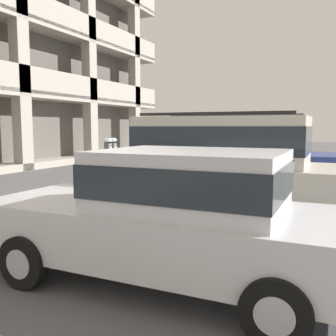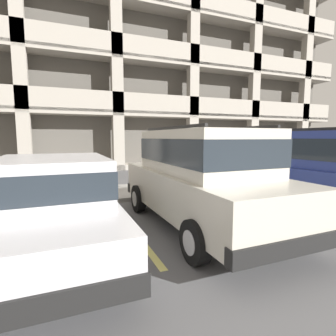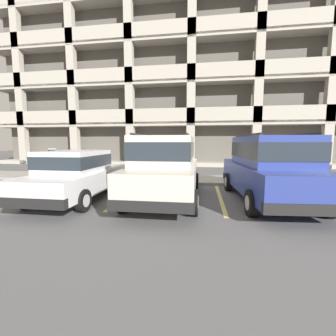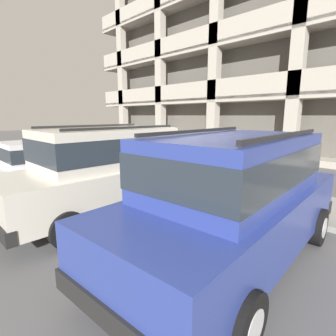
% 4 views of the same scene
% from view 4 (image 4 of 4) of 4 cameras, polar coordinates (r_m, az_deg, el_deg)
% --- Properties ---
extents(ground_plane, '(80.00, 80.00, 0.10)m').
position_cam_4_polar(ground_plane, '(7.70, 3.13, -6.05)').
color(ground_plane, '#565659').
extents(sidewalk, '(40.00, 2.20, 0.12)m').
position_cam_4_polar(sidewalk, '(8.64, 9.00, -3.48)').
color(sidewalk, gray).
rests_on(sidewalk, ground_plane).
extents(parking_stall_lines, '(12.45, 4.80, 0.01)m').
position_cam_4_polar(parking_stall_lines, '(5.74, 5.04, -11.76)').
color(parking_stall_lines, '#DBD16B').
rests_on(parking_stall_lines, ground_plane).
extents(silver_suv, '(2.07, 4.81, 2.03)m').
position_cam_4_polar(silver_suv, '(6.11, -12.78, 0.08)').
color(silver_suv, beige).
rests_on(silver_suv, ground_plane).
extents(red_sedan, '(1.86, 4.49, 1.54)m').
position_cam_4_polar(red_sedan, '(8.48, -24.26, 0.63)').
color(red_sedan, silver).
rests_on(red_sedan, ground_plane).
extents(dark_hatchback, '(2.27, 4.91, 2.03)m').
position_cam_4_polar(dark_hatchback, '(4.11, 14.13, -5.50)').
color(dark_hatchback, navy).
rests_on(dark_hatchback, ground_plane).
extents(parking_meter_near, '(0.35, 0.12, 1.42)m').
position_cam_4_polar(parking_meter_near, '(7.52, 6.51, 3.11)').
color(parking_meter_near, '#47474C').
rests_on(parking_meter_near, sidewalk).
extents(parking_meter_far, '(0.35, 0.12, 1.41)m').
position_cam_4_polar(parking_meter_far, '(12.33, -16.51, 5.87)').
color(parking_meter_far, '#595B60').
rests_on(parking_meter_far, sidewalk).
extents(fire_hydrant, '(0.30, 0.30, 0.70)m').
position_cam_4_polar(fire_hydrant, '(11.11, -10.53, 1.91)').
color(fire_hydrant, red).
rests_on(fire_hydrant, sidewalk).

